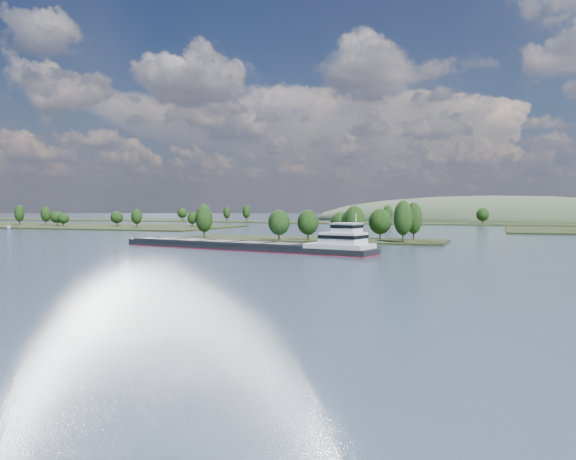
% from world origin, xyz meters
% --- Properties ---
extents(ground, '(1800.00, 1800.00, 0.00)m').
position_xyz_m(ground, '(0.00, 120.00, 0.00)').
color(ground, '#36475D').
rests_on(ground, ground).
extents(tree_island, '(100.00, 32.62, 15.33)m').
position_xyz_m(tree_island, '(6.41, 178.99, 4.24)').
color(tree_island, black).
rests_on(tree_island, ground).
extents(left_bank, '(300.00, 80.00, 14.77)m').
position_xyz_m(left_bank, '(-228.07, 260.13, 0.85)').
color(left_bank, black).
rests_on(left_bank, ground).
extents(back_shoreline, '(900.00, 60.00, 15.02)m').
position_xyz_m(back_shoreline, '(9.88, 399.76, 0.74)').
color(back_shoreline, black).
rests_on(back_shoreline, ground).
extents(hill_west, '(320.00, 160.00, 44.00)m').
position_xyz_m(hill_west, '(60.00, 500.00, 0.00)').
color(hill_west, '#415238').
rests_on(hill_west, ground).
extents(cargo_barge, '(85.74, 27.94, 11.57)m').
position_xyz_m(cargo_barge, '(0.91, 129.85, 1.46)').
color(cargo_barge, black).
rests_on(cargo_barge, ground).
extents(motorboat, '(6.48, 5.25, 2.39)m').
position_xyz_m(motorboat, '(-183.91, 213.18, 1.19)').
color(motorboat, white).
rests_on(motorboat, ground).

